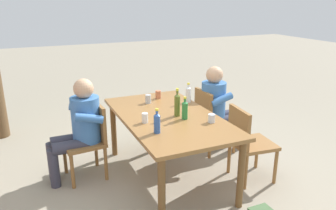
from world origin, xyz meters
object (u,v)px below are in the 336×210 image
at_px(chair_far_right, 90,137).
at_px(bottle_blue, 157,123).
at_px(person_in_plaid_shirt, 79,125).
at_px(cup_steel, 148,99).
at_px(chair_near_left, 247,140).
at_px(cup_white, 145,118).
at_px(cup_glass, 212,118).
at_px(chair_near_right, 211,117).
at_px(dining_table, 168,122).
at_px(bottle_clear, 188,94).
at_px(bottle_green, 185,110).
at_px(cup_terracotta, 158,95).
at_px(bottle_olive, 177,104).
at_px(person_in_white_shirt, 218,105).

height_order(chair_far_right, bottle_blue, bottle_blue).
relative_size(person_in_plaid_shirt, cup_steel, 11.16).
bearing_deg(bottle_blue, chair_near_left, -89.17).
distance_m(bottle_blue, cup_white, 0.31).
xyz_separation_m(bottle_blue, cup_glass, (0.03, -0.63, -0.06)).
relative_size(chair_near_right, cup_glass, 9.70).
bearing_deg(chair_far_right, bottle_blue, -148.49).
height_order(dining_table, bottle_clear, bottle_clear).
xyz_separation_m(bottle_green, cup_white, (0.07, 0.43, -0.05)).
distance_m(person_in_plaid_shirt, cup_glass, 1.48).
distance_m(dining_table, cup_terracotta, 0.67).
bearing_deg(bottle_olive, person_in_white_shirt, -60.86).
height_order(chair_near_right, cup_terracotta, cup_terracotta).
bearing_deg(person_in_plaid_shirt, bottle_blue, -143.07).
height_order(chair_near_right, person_in_white_shirt, person_in_white_shirt).
height_order(person_in_white_shirt, bottle_olive, person_in_white_shirt).
height_order(chair_far_right, cup_glass, chair_far_right).
xyz_separation_m(chair_far_right, bottle_olive, (-0.47, -0.89, 0.42)).
bearing_deg(cup_terracotta, bottle_green, 178.32).
height_order(chair_far_right, bottle_green, bottle_green).
bearing_deg(person_in_plaid_shirt, cup_steel, -83.43).
distance_m(bottle_olive, cup_white, 0.41).
xyz_separation_m(dining_table, bottle_olive, (-0.06, -0.09, 0.22)).
xyz_separation_m(chair_far_right, bottle_blue, (-0.82, -0.50, 0.39)).
distance_m(cup_steel, cup_terracotta, 0.23).
bearing_deg(cup_glass, chair_near_left, -91.85).
relative_size(bottle_olive, bottle_green, 1.26).
height_order(person_in_white_shirt, cup_white, person_in_white_shirt).
xyz_separation_m(person_in_white_shirt, cup_terracotta, (0.23, 0.77, 0.17)).
bearing_deg(cup_glass, cup_terracotta, 10.36).
xyz_separation_m(chair_near_left, bottle_blue, (-0.02, 1.10, 0.39)).
bearing_deg(person_in_white_shirt, cup_glass, 143.48).
relative_size(chair_far_right, bottle_green, 3.51).
xyz_separation_m(bottle_blue, bottle_clear, (0.75, -0.72, 0.00)).
bearing_deg(cup_steel, chair_far_right, 97.00).
xyz_separation_m(chair_near_right, bottle_clear, (-0.07, 0.38, 0.39)).
relative_size(dining_table, cup_steel, 17.01).
height_order(dining_table, bottle_olive, bottle_olive).
relative_size(bottle_clear, cup_glass, 2.76).
height_order(chair_near_right, person_in_plaid_shirt, person_in_plaid_shirt).
relative_size(dining_table, cup_glass, 20.04).
bearing_deg(cup_white, chair_near_right, -65.17).
bearing_deg(cup_glass, person_in_plaid_shirt, 57.64).
xyz_separation_m(person_in_white_shirt, cup_steel, (0.10, 0.96, 0.17)).
bearing_deg(chair_near_right, bottle_green, 130.45).
bearing_deg(bottle_clear, dining_table, 128.51).
distance_m(bottle_blue, bottle_green, 0.48).
bearing_deg(bottle_olive, person_in_plaid_shirt, 65.21).
height_order(chair_near_right, bottle_blue, bottle_blue).
distance_m(chair_far_right, chair_near_left, 1.79).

